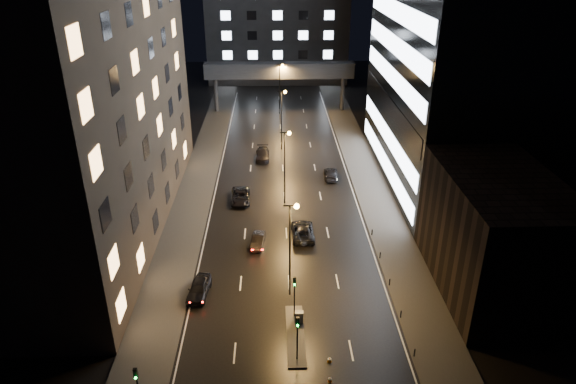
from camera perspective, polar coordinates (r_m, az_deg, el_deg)
name	(u,v)px	position (r m, az deg, el deg)	size (l,w,h in m)	color
ground	(283,168)	(80.02, -0.59, 2.70)	(160.00, 160.00, 0.00)	black
sidewalk_left	(198,182)	(76.20, -9.95, 1.12)	(5.00, 110.00, 0.15)	#383533
sidewalk_right	(368,180)	(76.69, 8.88, 1.36)	(5.00, 110.00, 0.15)	#383533
building_left	(80,60)	(62.31, -22.10, 13.41)	(15.00, 48.00, 40.00)	#2D2319
building_right_low	(494,234)	(54.06, 21.94, -4.36)	(10.00, 18.00, 12.00)	black
building_right_glass	(473,20)	(74.94, 19.88, 17.55)	(20.00, 36.00, 45.00)	black
building_far	(277,29)	(132.89, -1.19, 17.69)	(34.00, 14.00, 25.00)	#333335
skybridge	(279,71)	(106.10, -0.98, 13.29)	(30.00, 3.00, 10.00)	#333335
median_island	(295,335)	(47.50, 0.84, -15.60)	(1.60, 8.00, 0.15)	#383533
traffic_signal_near	(294,290)	(47.52, 0.73, -10.88)	(0.28, 0.34, 4.40)	black
traffic_signal_far	(297,332)	(43.25, 1.05, -15.24)	(0.28, 0.34, 4.40)	black
traffic_signal_corner	(137,384)	(40.94, -16.39, -19.78)	(0.28, 0.34, 4.40)	black
bollard_row	(395,298)	(52.02, 11.80, -11.45)	(0.12, 25.12, 0.90)	black
streetlight_near	(292,238)	(48.52, 0.41, -5.17)	(1.45, 0.50, 10.15)	black
streetlight_mid_a	(286,158)	(66.44, -0.25, 3.77)	(1.45, 0.50, 10.15)	black
streetlight_mid_b	(282,112)	(85.29, -0.62, 8.85)	(1.45, 0.50, 10.15)	black
streetlight_far	(280,83)	(104.57, -0.86, 12.07)	(1.45, 0.50, 10.15)	black
car_away_a	(199,288)	(52.38, -9.86, -10.50)	(1.86, 4.63, 1.58)	black
car_away_b	(258,241)	(59.53, -3.38, -5.41)	(1.35, 3.88, 1.28)	black
car_away_c	(240,196)	(69.57, -5.30, -0.47)	(2.49, 5.40, 1.50)	black
car_away_d	(263,154)	(83.29, -2.84, 4.21)	(2.17, 5.34, 1.55)	black
car_toward_a	(303,231)	(61.11, 1.64, -4.33)	(2.57, 5.58, 1.55)	black
car_toward_b	(331,174)	(76.47, 4.79, 2.03)	(1.95, 4.80, 1.39)	black
utility_cabinet	(299,317)	(48.33, 1.24, -13.71)	(0.77, 0.52, 1.16)	#555558
cone_a	(330,379)	(43.65, 4.68, -20.04)	(0.35, 0.35, 0.49)	orange
cone_b	(330,360)	(45.19, 4.63, -18.07)	(0.39, 0.39, 0.47)	orange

